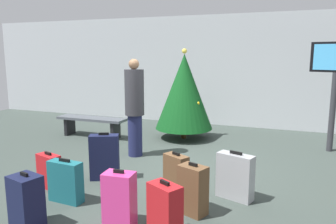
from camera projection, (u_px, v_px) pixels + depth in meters
The scene contains 15 objects.
ground_plane at pixel (179, 169), 5.80m from camera, with size 16.00×16.00×0.00m, color #38423D.
back_wall at pixel (226, 71), 9.22m from camera, with size 16.00×0.20×3.07m, color #B7BCC1.
holiday_tree at pixel (184, 92), 7.76m from camera, with size 1.35×1.35×2.13m.
flight_info_kiosk at pixel (336, 74), 6.62m from camera, with size 0.97×0.40×2.24m.
waiting_bench at pixel (92, 122), 8.03m from camera, with size 1.75×0.44×0.48m.
traveller_0 at pixel (135, 106), 6.41m from camera, with size 0.48×0.48×1.91m.
suitcase_0 at pixel (165, 212), 3.55m from camera, with size 0.43×0.36×0.67m.
suitcase_1 at pixel (66, 182), 4.48m from camera, with size 0.49×0.21×0.61m.
suitcase_2 at pixel (176, 174), 4.75m from camera, with size 0.42×0.33×0.61m.
suitcase_3 at pixel (26, 202), 3.78m from camera, with size 0.40×0.35×0.67m.
suitcase_4 at pixel (105, 157), 5.28m from camera, with size 0.50×0.37×0.77m.
suitcase_5 at pixel (235, 176), 4.57m from camera, with size 0.54×0.34×0.68m.
suitcase_6 at pixel (49, 171), 4.96m from camera, with size 0.43×0.29×0.55m.
suitcase_7 at pixel (119, 200), 3.81m from camera, with size 0.37×0.26×0.69m.
suitcase_8 at pixel (193, 190), 4.13m from camera, with size 0.40×0.33×0.67m.
Camera 1 is at (1.80, -5.24, 1.99)m, focal length 35.28 mm.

